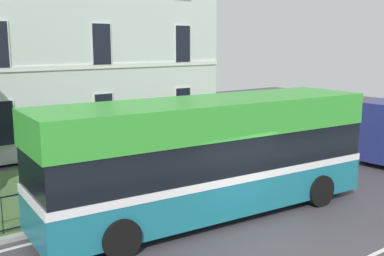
{
  "coord_description": "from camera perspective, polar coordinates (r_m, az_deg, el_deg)",
  "views": [
    {
      "loc": [
        -8.14,
        -7.38,
        4.9
      ],
      "look_at": [
        0.4,
        3.92,
        2.28
      ],
      "focal_mm": 43.81,
      "sensor_mm": 36.0,
      "label": 1
    }
  ],
  "objects": [
    {
      "name": "single_decker_bus",
      "position": [
        13.19,
        2.12,
        -3.36
      ],
      "size": [
        10.07,
        3.27,
        3.33
      ],
      "rotation": [
        0.0,
        0.0,
        -0.08
      ],
      "color": "#1A6E80",
      "rests_on": "ground_plane"
    },
    {
      "name": "litter_bin",
      "position": [
        14.13,
        -11.98,
        -7.11
      ],
      "size": [
        0.47,
        0.47,
        1.13
      ],
      "color": "#23472D",
      "rests_on": "ground_plane"
    },
    {
      "name": "iron_verge_railing",
      "position": [
        14.39,
        -5.91,
        -6.89
      ],
      "size": [
        19.37,
        0.04,
        0.97
      ],
      "color": "black",
      "rests_on": "ground_plane"
    },
    {
      "name": "ground_plane",
      "position": [
        12.84,
        5.88,
        -12.09
      ],
      "size": [
        60.0,
        56.0,
        0.18
      ],
      "color": "#443F45"
    },
    {
      "name": "georgian_townhouse",
      "position": [
        24.73,
        -21.01,
        12.84
      ],
      "size": [
        17.63,
        10.16,
        12.11
      ],
      "color": "silver",
      "rests_on": "ground_plane"
    }
  ]
}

